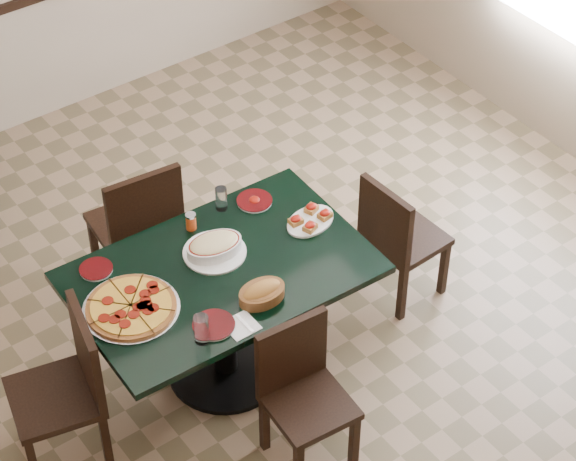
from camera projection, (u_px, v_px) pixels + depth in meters
floor at (292, 346)px, 6.18m from camera, size 5.50×5.50×0.00m
main_table at (222, 296)px, 5.67m from camera, size 1.50×0.99×0.75m
chair_far at (139, 224)px, 6.15m from camera, size 0.48×0.48×0.93m
chair_near at (302, 387)px, 5.38m from camera, size 0.41×0.41×0.81m
chair_right at (397, 235)px, 6.17m from camera, size 0.41×0.41×0.83m
chair_left at (69, 383)px, 5.34m from camera, size 0.50×0.50×0.89m
pepperoni_pizza at (131, 307)px, 5.33m from camera, size 0.47×0.47×0.04m
lasagna_casserole at (214, 247)px, 5.61m from camera, size 0.32×0.32×0.09m
bread_basket at (262, 293)px, 5.37m from camera, size 0.25×0.17×0.10m
bruschetta_platter at (310, 219)px, 5.80m from camera, size 0.32×0.25×0.05m
side_plate_near at (214, 325)px, 5.26m from camera, size 0.20×0.20×0.02m
side_plate_far_r at (254, 201)px, 5.93m from camera, size 0.19×0.19×0.03m
side_plate_far_l at (96, 269)px, 5.54m from camera, size 0.17×0.17×0.02m
napkin_setting at (241, 325)px, 5.27m from camera, size 0.15×0.15×0.01m
water_glass_a at (221, 199)px, 5.85m from camera, size 0.06×0.06×0.13m
water_glass_b at (202, 329)px, 5.15m from camera, size 0.07×0.07×0.15m
pepper_shaker at (191, 221)px, 5.75m from camera, size 0.06×0.06×0.09m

